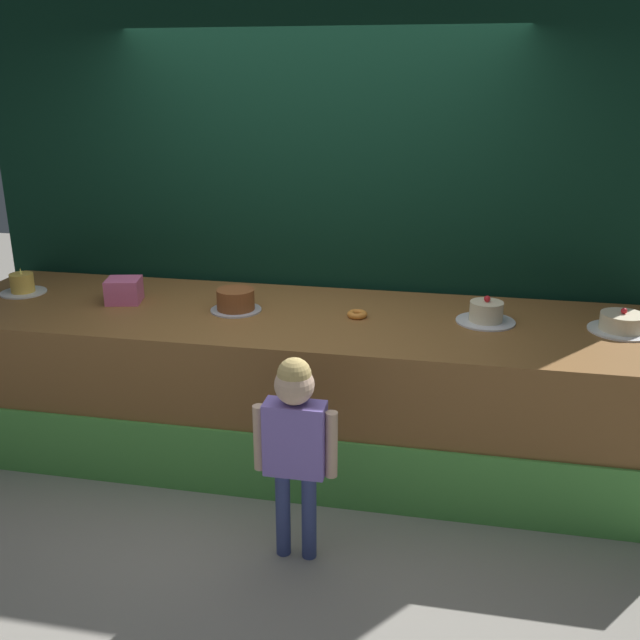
{
  "coord_description": "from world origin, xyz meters",
  "views": [
    {
      "loc": [
        0.92,
        -3.28,
        2.22
      ],
      "look_at": [
        0.19,
        0.35,
        0.94
      ],
      "focal_mm": 39.92,
      "sensor_mm": 36.0,
      "label": 1
    }
  ],
  "objects_px": {
    "cake_center_left": "(236,301)",
    "cake_center_right": "(486,313)",
    "child_figure": "(295,432)",
    "cake_far_right": "(622,323)",
    "donut": "(357,314)",
    "cake_far_left": "(22,285)",
    "pink_box": "(124,290)"
  },
  "relations": [
    {
      "from": "cake_center_left",
      "to": "cake_center_right",
      "type": "bearing_deg",
      "value": 3.04
    },
    {
      "from": "child_figure",
      "to": "cake_far_right",
      "type": "height_order",
      "value": "child_figure"
    },
    {
      "from": "donut",
      "to": "cake_center_right",
      "type": "distance_m",
      "value": 0.73
    },
    {
      "from": "child_figure",
      "to": "cake_far_left",
      "type": "height_order",
      "value": "cake_far_left"
    },
    {
      "from": "cake_far_left",
      "to": "cake_far_right",
      "type": "bearing_deg",
      "value": -0.12
    },
    {
      "from": "cake_center_right",
      "to": "cake_far_right",
      "type": "distance_m",
      "value": 0.73
    },
    {
      "from": "pink_box",
      "to": "cake_far_left",
      "type": "xyz_separation_m",
      "value": [
        -0.73,
        0.05,
        -0.02
      ]
    },
    {
      "from": "cake_far_left",
      "to": "cake_far_right",
      "type": "distance_m",
      "value": 3.65
    },
    {
      "from": "cake_center_right",
      "to": "cake_center_left",
      "type": "bearing_deg",
      "value": -176.96
    },
    {
      "from": "cake_far_left",
      "to": "cake_center_right",
      "type": "bearing_deg",
      "value": 0.02
    },
    {
      "from": "donut",
      "to": "cake_center_left",
      "type": "distance_m",
      "value": 0.73
    },
    {
      "from": "pink_box",
      "to": "cake_far_left",
      "type": "bearing_deg",
      "value": 176.28
    },
    {
      "from": "cake_far_left",
      "to": "cake_center_right",
      "type": "relative_size",
      "value": 0.86
    },
    {
      "from": "pink_box",
      "to": "cake_far_left",
      "type": "height_order",
      "value": "cake_far_left"
    },
    {
      "from": "donut",
      "to": "cake_far_left",
      "type": "distance_m",
      "value": 2.19
    },
    {
      "from": "pink_box",
      "to": "cake_center_right",
      "type": "xyz_separation_m",
      "value": [
        2.19,
        0.05,
        -0.02
      ]
    },
    {
      "from": "cake_far_right",
      "to": "cake_center_left",
      "type": "bearing_deg",
      "value": -178.19
    },
    {
      "from": "pink_box",
      "to": "cake_far_right",
      "type": "distance_m",
      "value": 2.92
    },
    {
      "from": "child_figure",
      "to": "cake_center_right",
      "type": "height_order",
      "value": "cake_center_right"
    },
    {
      "from": "cake_center_left",
      "to": "cake_far_right",
      "type": "relative_size",
      "value": 0.85
    },
    {
      "from": "child_figure",
      "to": "cake_center_left",
      "type": "bearing_deg",
      "value": 120.41
    },
    {
      "from": "donut",
      "to": "cake_far_right",
      "type": "distance_m",
      "value": 1.46
    },
    {
      "from": "cake_far_right",
      "to": "cake_center_right",
      "type": "bearing_deg",
      "value": 179.34
    },
    {
      "from": "child_figure",
      "to": "donut",
      "type": "relative_size",
      "value": 8.81
    },
    {
      "from": "cake_center_left",
      "to": "cake_center_right",
      "type": "height_order",
      "value": "cake_center_right"
    },
    {
      "from": "pink_box",
      "to": "donut",
      "type": "bearing_deg",
      "value": -0.4
    },
    {
      "from": "child_figure",
      "to": "donut",
      "type": "bearing_deg",
      "value": 82.9
    },
    {
      "from": "cake_center_right",
      "to": "donut",
      "type": "bearing_deg",
      "value": -175.4
    },
    {
      "from": "pink_box",
      "to": "cake_center_right",
      "type": "height_order",
      "value": "cake_center_right"
    },
    {
      "from": "cake_far_left",
      "to": "cake_center_left",
      "type": "xyz_separation_m",
      "value": [
        1.46,
        -0.08,
        0.01
      ]
    },
    {
      "from": "cake_center_left",
      "to": "donut",
      "type": "bearing_deg",
      "value": 1.48
    },
    {
      "from": "child_figure",
      "to": "cake_far_right",
      "type": "relative_size",
      "value": 2.89
    }
  ]
}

